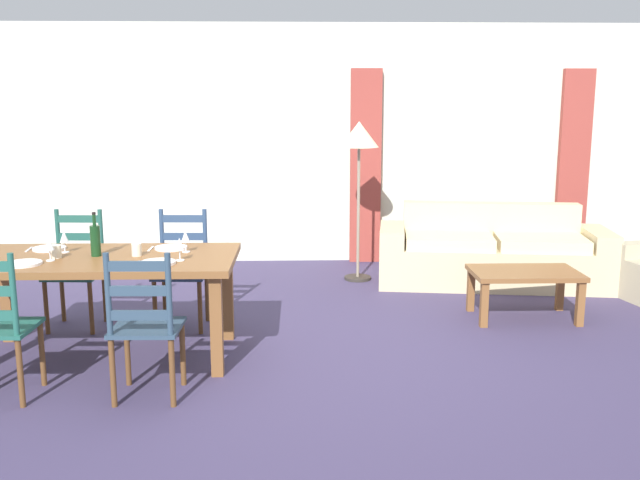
% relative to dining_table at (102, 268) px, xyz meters
% --- Properties ---
extents(ground_plane, '(9.60, 9.60, 0.02)m').
position_rel_dining_table_xyz_m(ground_plane, '(1.44, -0.05, -0.67)').
color(ground_plane, '#3F3657').
extents(wall_far, '(9.60, 0.16, 2.70)m').
position_rel_dining_table_xyz_m(wall_far, '(1.44, 3.25, 0.69)').
color(wall_far, silver).
rests_on(wall_far, ground_plane).
extents(curtain_panel_left, '(0.35, 0.08, 2.20)m').
position_rel_dining_table_xyz_m(curtain_panel_left, '(2.17, 3.11, 0.44)').
color(curtain_panel_left, '#9C3D34').
rests_on(curtain_panel_left, ground_plane).
extents(curtain_panel_right, '(0.35, 0.08, 2.20)m').
position_rel_dining_table_xyz_m(curtain_panel_right, '(4.57, 3.11, 0.44)').
color(curtain_panel_right, '#9C3D34').
rests_on(curtain_panel_right, ground_plane).
extents(dining_table, '(1.90, 0.96, 0.75)m').
position_rel_dining_table_xyz_m(dining_table, '(0.00, 0.00, 0.00)').
color(dining_table, brown).
rests_on(dining_table, ground_plane).
extents(dining_chair_near_right, '(0.43, 0.41, 0.96)m').
position_rel_dining_table_xyz_m(dining_chair_near_right, '(0.46, -0.76, -0.19)').
color(dining_chair_near_right, '#2D4357').
rests_on(dining_chair_near_right, ground_plane).
extents(dining_chair_far_left, '(0.44, 0.42, 0.96)m').
position_rel_dining_table_xyz_m(dining_chair_far_left, '(-0.42, 0.75, -0.19)').
color(dining_chair_far_left, '#215549').
rests_on(dining_chair_far_left, ground_plane).
extents(dining_chair_far_right, '(0.43, 0.42, 0.96)m').
position_rel_dining_table_xyz_m(dining_chair_far_right, '(0.44, 0.74, -0.19)').
color(dining_chair_far_right, navy).
rests_on(dining_chair_far_right, ground_plane).
extents(dinner_plate_near_left, '(0.24, 0.24, 0.02)m').
position_rel_dining_table_xyz_m(dinner_plate_near_left, '(-0.45, -0.25, 0.10)').
color(dinner_plate_near_left, white).
rests_on(dinner_plate_near_left, dining_table).
extents(fork_near_left, '(0.02, 0.17, 0.01)m').
position_rel_dining_table_xyz_m(fork_near_left, '(-0.60, -0.25, 0.09)').
color(fork_near_left, silver).
rests_on(fork_near_left, dining_table).
extents(dinner_plate_near_right, '(0.24, 0.24, 0.02)m').
position_rel_dining_table_xyz_m(dinner_plate_near_right, '(0.45, -0.25, 0.10)').
color(dinner_plate_near_right, white).
rests_on(dinner_plate_near_right, dining_table).
extents(fork_near_right, '(0.03, 0.17, 0.01)m').
position_rel_dining_table_xyz_m(fork_near_right, '(0.30, -0.25, 0.09)').
color(fork_near_right, silver).
rests_on(fork_near_right, dining_table).
extents(dinner_plate_far_left, '(0.24, 0.24, 0.02)m').
position_rel_dining_table_xyz_m(dinner_plate_far_left, '(-0.45, 0.25, 0.10)').
color(dinner_plate_far_left, white).
rests_on(dinner_plate_far_left, dining_table).
extents(fork_far_left, '(0.03, 0.17, 0.01)m').
position_rel_dining_table_xyz_m(fork_far_left, '(-0.60, 0.25, 0.09)').
color(fork_far_left, silver).
rests_on(fork_far_left, dining_table).
extents(dinner_plate_far_right, '(0.24, 0.24, 0.02)m').
position_rel_dining_table_xyz_m(dinner_plate_far_right, '(0.45, 0.25, 0.10)').
color(dinner_plate_far_right, white).
rests_on(dinner_plate_far_right, dining_table).
extents(fork_far_right, '(0.02, 0.17, 0.01)m').
position_rel_dining_table_xyz_m(fork_far_right, '(0.30, 0.25, 0.09)').
color(fork_far_right, silver).
rests_on(fork_far_right, dining_table).
extents(wine_bottle, '(0.07, 0.07, 0.32)m').
position_rel_dining_table_xyz_m(wine_bottle, '(-0.04, 0.02, 0.20)').
color(wine_bottle, '#143819').
rests_on(wine_bottle, dining_table).
extents(wine_glass_near_left, '(0.06, 0.06, 0.16)m').
position_rel_dining_table_xyz_m(wine_glass_near_left, '(-0.31, -0.13, 0.20)').
color(wine_glass_near_left, white).
rests_on(wine_glass_near_left, dining_table).
extents(wine_glass_near_right, '(0.06, 0.06, 0.16)m').
position_rel_dining_table_xyz_m(wine_glass_near_right, '(0.58, -0.15, 0.20)').
color(wine_glass_near_right, white).
rests_on(wine_glass_near_right, dining_table).
extents(wine_glass_far_left, '(0.06, 0.06, 0.16)m').
position_rel_dining_table_xyz_m(wine_glass_far_left, '(-0.30, 0.14, 0.20)').
color(wine_glass_far_left, white).
rests_on(wine_glass_far_left, dining_table).
extents(wine_glass_far_right, '(0.06, 0.06, 0.16)m').
position_rel_dining_table_xyz_m(wine_glass_far_right, '(0.58, 0.13, 0.20)').
color(wine_glass_far_right, white).
rests_on(wine_glass_far_right, dining_table).
extents(coffee_cup_primary, '(0.07, 0.07, 0.09)m').
position_rel_dining_table_xyz_m(coffee_cup_primary, '(0.25, 0.01, 0.13)').
color(coffee_cup_primary, beige).
rests_on(coffee_cup_primary, dining_table).
extents(coffee_cup_secondary, '(0.07, 0.07, 0.09)m').
position_rel_dining_table_xyz_m(coffee_cup_secondary, '(-0.30, -0.04, 0.13)').
color(coffee_cup_secondary, beige).
rests_on(coffee_cup_secondary, dining_table).
extents(couch, '(2.37, 1.09, 0.80)m').
position_rel_dining_table_xyz_m(couch, '(3.38, 2.06, -0.37)').
color(couch, beige).
rests_on(couch, ground_plane).
extents(coffee_table, '(0.90, 0.56, 0.42)m').
position_rel_dining_table_xyz_m(coffee_table, '(3.33, 0.85, -0.31)').
color(coffee_table, brown).
rests_on(coffee_table, ground_plane).
extents(standing_lamp, '(0.40, 0.40, 1.64)m').
position_rel_dining_table_xyz_m(standing_lamp, '(2.02, 2.25, 0.75)').
color(standing_lamp, '#332D28').
rests_on(standing_lamp, ground_plane).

